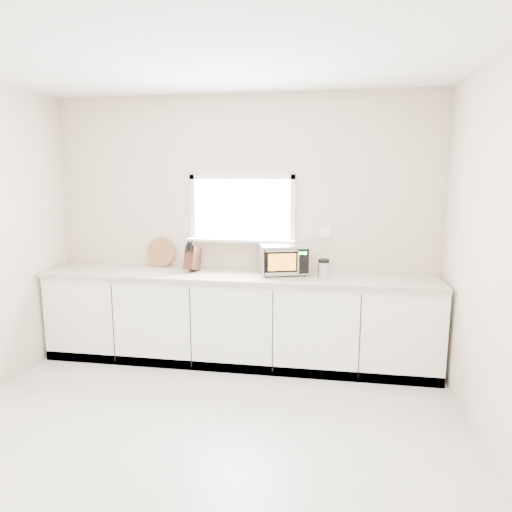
# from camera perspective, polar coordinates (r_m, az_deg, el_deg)

# --- Properties ---
(ground) EXTENTS (4.00, 4.00, 0.00)m
(ground) POSITION_cam_1_polar(r_m,az_deg,el_deg) (3.38, -8.77, -24.00)
(ground) COLOR beige
(ground) RESTS_ON ground
(back_wall) EXTENTS (4.00, 0.17, 2.70)m
(back_wall) POSITION_cam_1_polar(r_m,az_deg,el_deg) (4.77, -1.68, 3.70)
(back_wall) COLOR beige
(back_wall) RESTS_ON ground
(cabinets) EXTENTS (3.92, 0.60, 0.88)m
(cabinets) POSITION_cam_1_polar(r_m,az_deg,el_deg) (4.68, -2.34, -8.02)
(cabinets) COLOR white
(cabinets) RESTS_ON ground
(countertop) EXTENTS (3.92, 0.64, 0.04)m
(countertop) POSITION_cam_1_polar(r_m,az_deg,el_deg) (4.55, -2.41, -2.53)
(countertop) COLOR beige
(countertop) RESTS_ON cabinets
(microwave) EXTENTS (0.54, 0.48, 0.30)m
(microwave) POSITION_cam_1_polar(r_m,az_deg,el_deg) (4.54, 3.39, -0.30)
(microwave) COLOR black
(microwave) RESTS_ON countertop
(knife_block) EXTENTS (0.15, 0.24, 0.33)m
(knife_block) POSITION_cam_1_polar(r_m,az_deg,el_deg) (4.70, -7.92, -0.23)
(knife_block) COLOR #4C2A1B
(knife_block) RESTS_ON countertop
(cutting_board) EXTENTS (0.31, 0.07, 0.31)m
(cutting_board) POSITION_cam_1_polar(r_m,az_deg,el_deg) (5.00, -11.84, 0.45)
(cutting_board) COLOR #99613B
(cutting_board) RESTS_ON countertop
(coffee_grinder) EXTENTS (0.12, 0.12, 0.19)m
(coffee_grinder) POSITION_cam_1_polar(r_m,az_deg,el_deg) (4.40, 8.44, -1.55)
(coffee_grinder) COLOR #B2B4BA
(coffee_grinder) RESTS_ON countertop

